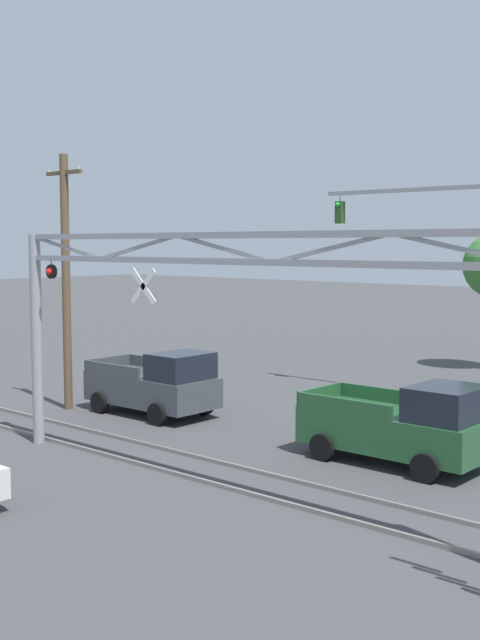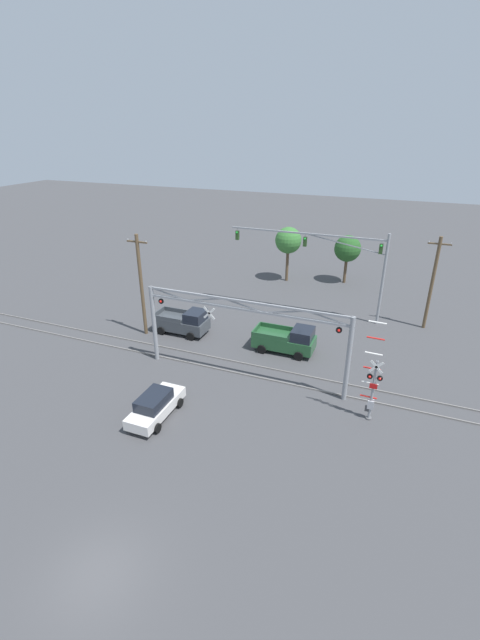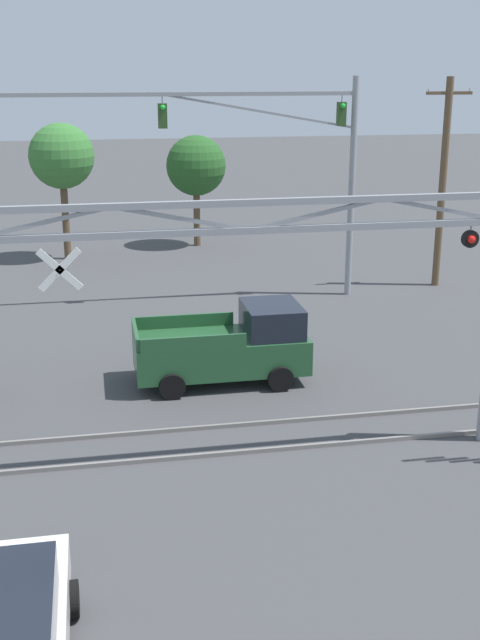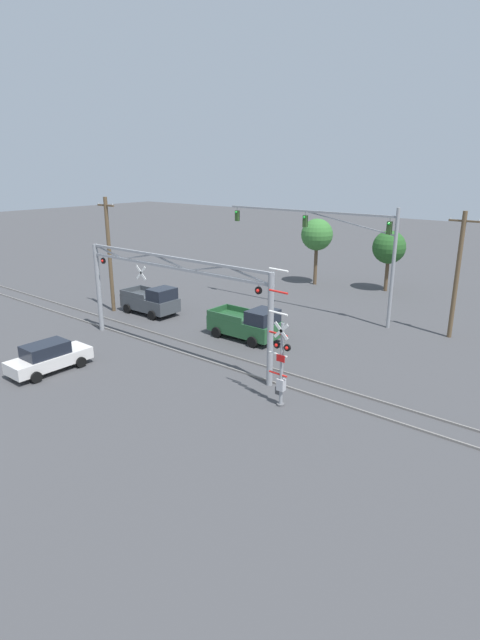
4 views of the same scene
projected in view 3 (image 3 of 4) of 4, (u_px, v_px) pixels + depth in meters
rail_track_near at (186, 457)px, 17.80m from camera, size 80.00×0.08×0.10m
rail_track_far at (179, 430)px, 19.15m from camera, size 80.00×0.08×0.10m
crossing_gantry at (183, 295)px, 16.39m from camera, size 14.23×0.31×5.80m
traffic_signal_span at (258, 145)px, 28.45m from camera, size 13.94×0.39×8.04m
pickup_truck_lead at (229, 346)px, 22.02m from camera, size 4.70×2.29×2.13m
sedan_waiting at (6, 637)px, 11.07m from camera, size 1.92×4.38×1.60m
utility_pole_right at (443, 181)px, 30.84m from camera, size 1.80×0.28×8.00m
background_tree_beyond_span at (196, 166)px, 38.04m from camera, size 2.85×2.85×5.29m
background_tree_far_left_verge at (62, 157)px, 35.10m from camera, size 2.86×2.86×6.04m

